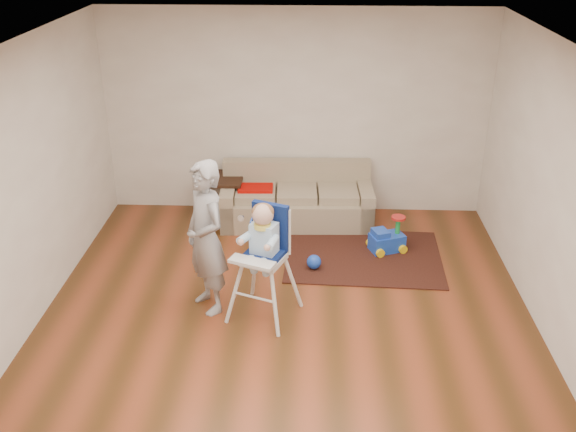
{
  "coord_description": "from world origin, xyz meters",
  "views": [
    {
      "loc": [
        0.24,
        -5.34,
        3.77
      ],
      "look_at": [
        0.0,
        0.4,
        1.0
      ],
      "focal_mm": 40.0,
      "sensor_mm": 36.0,
      "label": 1
    }
  ],
  "objects_px": {
    "toy_ball": "(314,262)",
    "high_chair": "(264,263)",
    "ride_on_toy": "(387,234)",
    "side_table": "(223,197)",
    "adult": "(206,238)",
    "sofa": "(297,196)"
  },
  "relations": [
    {
      "from": "sofa",
      "to": "ride_on_toy",
      "type": "distance_m",
      "value": 1.35
    },
    {
      "from": "ride_on_toy",
      "to": "toy_ball",
      "type": "xyz_separation_m",
      "value": [
        -0.88,
        -0.48,
        -0.13
      ]
    },
    {
      "from": "ride_on_toy",
      "to": "adult",
      "type": "height_order",
      "value": "adult"
    },
    {
      "from": "side_table",
      "to": "adult",
      "type": "xyz_separation_m",
      "value": [
        0.15,
        -2.2,
        0.53
      ]
    },
    {
      "from": "side_table",
      "to": "toy_ball",
      "type": "xyz_separation_m",
      "value": [
        1.23,
        -1.39,
        -0.18
      ]
    },
    {
      "from": "toy_ball",
      "to": "high_chair",
      "type": "relative_size",
      "value": 0.13
    },
    {
      "from": "side_table",
      "to": "adult",
      "type": "height_order",
      "value": "adult"
    },
    {
      "from": "high_chair",
      "to": "side_table",
      "type": "bearing_deg",
      "value": 129.17
    },
    {
      "from": "toy_ball",
      "to": "high_chair",
      "type": "bearing_deg",
      "value": -118.52
    },
    {
      "from": "adult",
      "to": "sofa",
      "type": "bearing_deg",
      "value": 121.8
    },
    {
      "from": "adult",
      "to": "toy_ball",
      "type": "bearing_deg",
      "value": 91.04
    },
    {
      "from": "side_table",
      "to": "sofa",
      "type": "bearing_deg",
      "value": -8.97
    },
    {
      "from": "adult",
      "to": "side_table",
      "type": "bearing_deg",
      "value": 148.32
    },
    {
      "from": "toy_ball",
      "to": "high_chair",
      "type": "height_order",
      "value": "high_chair"
    },
    {
      "from": "toy_ball",
      "to": "high_chair",
      "type": "xyz_separation_m",
      "value": [
        -0.5,
        -0.92,
        0.5
      ]
    },
    {
      "from": "ride_on_toy",
      "to": "toy_ball",
      "type": "relative_size",
      "value": 2.59
    },
    {
      "from": "ride_on_toy",
      "to": "sofa",
      "type": "bearing_deg",
      "value": 124.9
    },
    {
      "from": "high_chair",
      "to": "adult",
      "type": "xyz_separation_m",
      "value": [
        -0.58,
        0.11,
        0.21
      ]
    },
    {
      "from": "ride_on_toy",
      "to": "high_chair",
      "type": "xyz_separation_m",
      "value": [
        -1.38,
        -1.4,
        0.37
      ]
    },
    {
      "from": "sofa",
      "to": "side_table",
      "type": "relative_size",
      "value": 3.55
    },
    {
      "from": "sofa",
      "to": "ride_on_toy",
      "type": "xyz_separation_m",
      "value": [
        1.11,
        -0.75,
        -0.15
      ]
    },
    {
      "from": "sofa",
      "to": "adult",
      "type": "distance_m",
      "value": 2.25
    }
  ]
}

